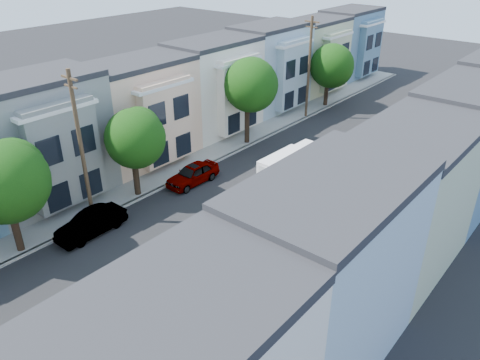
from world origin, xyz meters
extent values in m
plane|color=black|center=(0.00, 0.00, 0.00)|extent=(160.00, 160.00, 0.00)
cube|color=black|center=(0.00, 15.00, 0.01)|extent=(12.00, 70.00, 0.02)
cube|color=gray|center=(-6.05, 15.00, 0.07)|extent=(0.30, 70.00, 0.15)
cube|color=gray|center=(6.05, 15.00, 0.07)|extent=(0.30, 70.00, 0.15)
cube|color=gray|center=(-7.35, 15.00, 0.07)|extent=(2.60, 70.00, 0.15)
cube|color=gray|center=(7.35, 15.00, 0.07)|extent=(2.60, 70.00, 0.15)
cube|color=gold|center=(0.00, 15.00, 0.00)|extent=(0.12, 70.00, 0.01)
cube|color=beige|center=(-11.15, 15.00, 0.00)|extent=(5.00, 70.00, 8.50)
cube|color=beige|center=(11.15, 15.00, 0.00)|extent=(5.00, 70.00, 8.50)
cylinder|color=black|center=(-6.60, -2.85, 1.60)|extent=(0.44, 0.44, 3.20)
sphere|color=#16510F|center=(-6.30, -2.85, 4.84)|extent=(4.70, 4.70, 4.70)
cylinder|color=black|center=(-6.60, 6.04, 1.57)|extent=(0.44, 0.44, 3.14)
sphere|color=#16510F|center=(-6.30, 6.04, 4.60)|extent=(4.17, 4.17, 4.17)
cylinder|color=black|center=(-6.60, 18.63, 1.94)|extent=(0.44, 0.44, 3.89)
sphere|color=#16510F|center=(-6.30, 18.63, 5.53)|extent=(4.70, 4.70, 4.70)
cylinder|color=black|center=(-6.60, 32.46, 1.45)|extent=(0.44, 0.44, 2.90)
sphere|color=#16510F|center=(-6.30, 32.46, 4.55)|extent=(4.70, 4.70, 4.70)
cylinder|color=black|center=(6.60, 31.50, 1.40)|extent=(0.44, 0.44, 2.79)
sphere|color=#16510F|center=(6.90, 31.50, 3.88)|extent=(3.10, 3.10, 3.10)
cylinder|color=#42301E|center=(-6.30, 2.00, 5.00)|extent=(0.26, 0.26, 10.00)
cube|color=#42301E|center=(-6.30, 2.00, 9.60)|extent=(1.60, 0.12, 0.12)
cylinder|color=#42301E|center=(-6.30, 28.00, 5.00)|extent=(0.26, 0.26, 10.00)
cube|color=#42301E|center=(-6.30, 28.00, 9.60)|extent=(1.60, 0.12, 0.12)
cube|color=white|center=(1.47, 13.30, 1.80)|extent=(2.31, 4.14, 2.26)
cube|color=white|center=(1.47, 16.33, 1.71)|extent=(2.31, 1.93, 2.08)
cube|color=black|center=(1.47, 14.16, 0.55)|extent=(2.13, 5.95, 0.23)
cube|color=#2D0A51|center=(1.13, 11.23, 2.07)|extent=(0.87, 0.04, 0.42)
cube|color=#198C1E|center=(1.90, 11.23, 2.07)|extent=(0.67, 0.04, 0.42)
cylinder|color=black|center=(0.43, 12.16, 0.43)|extent=(0.27, 0.87, 0.87)
cylinder|color=black|center=(2.51, 12.16, 0.43)|extent=(0.27, 0.87, 0.87)
cylinder|color=black|center=(0.43, 16.04, 0.43)|extent=(0.27, 0.87, 0.87)
cylinder|color=black|center=(2.51, 16.04, 0.43)|extent=(0.27, 0.87, 0.87)
imported|color=black|center=(2.29, 23.78, 0.67)|extent=(2.23, 4.35, 1.35)
imported|color=gray|center=(-4.90, 0.99, 0.75)|extent=(1.70, 4.57, 1.51)
imported|color=black|center=(-4.90, 10.00, 0.76)|extent=(1.90, 4.75, 1.53)
imported|color=silver|center=(4.90, -3.22, 0.74)|extent=(2.01, 4.63, 1.47)
imported|color=black|center=(4.90, 16.26, 0.73)|extent=(2.17, 4.66, 1.46)
imported|color=black|center=(4.90, 28.80, 0.71)|extent=(2.43, 5.13, 1.42)
camera|label=1|loc=(18.21, -12.02, 16.82)|focal=35.00mm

